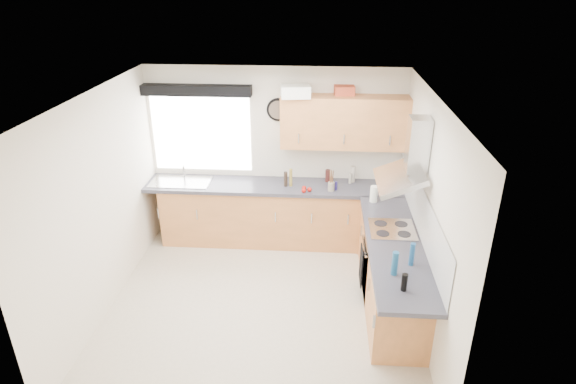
# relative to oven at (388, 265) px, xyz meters

# --- Properties ---
(ground_plane) EXTENTS (3.60, 3.60, 0.00)m
(ground_plane) POSITION_rel_oven_xyz_m (-1.50, -0.30, -0.42)
(ground_plane) COLOR beige
(ceiling) EXTENTS (3.60, 3.60, 0.02)m
(ceiling) POSITION_rel_oven_xyz_m (-1.50, -0.30, 2.08)
(ceiling) COLOR white
(ceiling) RESTS_ON wall_back
(wall_back) EXTENTS (3.60, 0.02, 2.50)m
(wall_back) POSITION_rel_oven_xyz_m (-1.50, 1.50, 0.82)
(wall_back) COLOR silver
(wall_back) RESTS_ON ground_plane
(wall_front) EXTENTS (3.60, 0.02, 2.50)m
(wall_front) POSITION_rel_oven_xyz_m (-1.50, -2.10, 0.82)
(wall_front) COLOR silver
(wall_front) RESTS_ON ground_plane
(wall_left) EXTENTS (0.02, 3.60, 2.50)m
(wall_left) POSITION_rel_oven_xyz_m (-3.30, -0.30, 0.82)
(wall_left) COLOR silver
(wall_left) RESTS_ON ground_plane
(wall_right) EXTENTS (0.02, 3.60, 2.50)m
(wall_right) POSITION_rel_oven_xyz_m (0.30, -0.30, 0.82)
(wall_right) COLOR silver
(wall_right) RESTS_ON ground_plane
(window) EXTENTS (1.40, 0.02, 1.10)m
(window) POSITION_rel_oven_xyz_m (-2.55, 1.49, 1.12)
(window) COLOR white
(window) RESTS_ON wall_back
(window_blind) EXTENTS (1.50, 0.18, 0.14)m
(window_blind) POSITION_rel_oven_xyz_m (-2.55, 1.40, 1.76)
(window_blind) COLOR black
(window_blind) RESTS_ON wall_back
(splashback) EXTENTS (0.01, 3.00, 0.54)m
(splashback) POSITION_rel_oven_xyz_m (0.29, 0.00, 0.75)
(splashback) COLOR white
(splashback) RESTS_ON wall_right
(base_cab_back) EXTENTS (3.00, 0.58, 0.86)m
(base_cab_back) POSITION_rel_oven_xyz_m (-1.60, 1.21, 0.01)
(base_cab_back) COLOR #B06D3A
(base_cab_back) RESTS_ON ground_plane
(base_cab_corner) EXTENTS (0.60, 0.60, 0.86)m
(base_cab_corner) POSITION_rel_oven_xyz_m (0.00, 1.20, 0.01)
(base_cab_corner) COLOR #B06D3A
(base_cab_corner) RESTS_ON ground_plane
(base_cab_right) EXTENTS (0.58, 2.10, 0.86)m
(base_cab_right) POSITION_rel_oven_xyz_m (0.01, -0.15, 0.01)
(base_cab_right) COLOR #B06D3A
(base_cab_right) RESTS_ON ground_plane
(worktop_back) EXTENTS (3.60, 0.62, 0.05)m
(worktop_back) POSITION_rel_oven_xyz_m (-1.50, 1.20, 0.46)
(worktop_back) COLOR #302F38
(worktop_back) RESTS_ON base_cab_back
(worktop_right) EXTENTS (0.62, 2.42, 0.05)m
(worktop_right) POSITION_rel_oven_xyz_m (0.00, -0.30, 0.46)
(worktop_right) COLOR #302F38
(worktop_right) RESTS_ON base_cab_right
(sink) EXTENTS (0.84, 0.46, 0.10)m
(sink) POSITION_rel_oven_xyz_m (-2.83, 1.20, 0.52)
(sink) COLOR #B5B7BB
(sink) RESTS_ON worktop_back
(oven) EXTENTS (0.56, 0.58, 0.85)m
(oven) POSITION_rel_oven_xyz_m (0.00, 0.00, 0.00)
(oven) COLOR black
(oven) RESTS_ON ground_plane
(hob_plate) EXTENTS (0.52, 0.52, 0.01)m
(hob_plate) POSITION_rel_oven_xyz_m (0.00, 0.00, 0.49)
(hob_plate) COLOR #B5B7BB
(hob_plate) RESTS_ON worktop_right
(extractor_hood) EXTENTS (0.52, 0.78, 0.66)m
(extractor_hood) POSITION_rel_oven_xyz_m (0.10, -0.00, 1.34)
(extractor_hood) COLOR #B5B7BB
(extractor_hood) RESTS_ON wall_right
(upper_cabinets) EXTENTS (1.70, 0.35, 0.70)m
(upper_cabinets) POSITION_rel_oven_xyz_m (-0.55, 1.32, 1.38)
(upper_cabinets) COLOR #B06D3A
(upper_cabinets) RESTS_ON wall_back
(washing_machine) EXTENTS (0.52, 0.51, 0.76)m
(washing_machine) POSITION_rel_oven_xyz_m (-1.88, 1.22, -0.04)
(washing_machine) COLOR white
(washing_machine) RESTS_ON ground_plane
(wall_clock) EXTENTS (0.32, 0.04, 0.32)m
(wall_clock) POSITION_rel_oven_xyz_m (-1.45, 1.46, 1.49)
(wall_clock) COLOR black
(wall_clock) RESTS_ON wall_back
(casserole) EXTENTS (0.41, 0.32, 0.16)m
(casserole) POSITION_rel_oven_xyz_m (-1.20, 1.22, 1.80)
(casserole) COLOR white
(casserole) RESTS_ON upper_cabinets
(storage_box) EXTENTS (0.28, 0.24, 0.12)m
(storage_box) POSITION_rel_oven_xyz_m (-0.56, 1.42, 1.78)
(storage_box) COLOR #B64226
(storage_box) RESTS_ON upper_cabinets
(utensil_pot) EXTENTS (0.10, 0.10, 0.12)m
(utensil_pot) POSITION_rel_oven_xyz_m (-0.70, 1.05, 0.55)
(utensil_pot) COLOR gray
(utensil_pot) RESTS_ON worktop_back
(kitchen_roll) EXTENTS (0.10, 0.10, 0.21)m
(kitchen_roll) POSITION_rel_oven_xyz_m (-0.15, 0.75, 0.59)
(kitchen_roll) COLOR white
(kitchen_roll) RESTS_ON worktop_right
(tomato_cluster) EXTENTS (0.15, 0.15, 0.06)m
(tomato_cluster) POSITION_rel_oven_xyz_m (-1.04, 1.00, 0.52)
(tomato_cluster) COLOR #B1130C
(tomato_cluster) RESTS_ON worktop_back
(jar_0) EXTENTS (0.07, 0.07, 0.18)m
(jar_0) POSITION_rel_oven_xyz_m (-0.74, 1.37, 0.57)
(jar_0) COLOR #421B17
(jar_0) RESTS_ON worktop_back
(jar_1) EXTENTS (0.05, 0.05, 0.21)m
(jar_1) POSITION_rel_oven_xyz_m (-1.33, 1.16, 0.59)
(jar_1) COLOR black
(jar_1) RESTS_ON worktop_back
(jar_2) EXTENTS (0.04, 0.04, 0.25)m
(jar_2) POSITION_rel_oven_xyz_m (-1.26, 1.17, 0.61)
(jar_2) COLOR olive
(jar_2) RESTS_ON worktop_back
(jar_3) EXTENTS (0.04, 0.04, 0.15)m
(jar_3) POSITION_rel_oven_xyz_m (-0.43, 1.32, 0.56)
(jar_3) COLOR #9F9987
(jar_3) RESTS_ON worktop_back
(jar_4) EXTENTS (0.04, 0.04, 0.12)m
(jar_4) POSITION_rel_oven_xyz_m (-0.63, 1.08, 0.55)
(jar_4) COLOR navy
(jar_4) RESTS_ON worktop_back
(jar_5) EXTENTS (0.07, 0.07, 0.24)m
(jar_5) POSITION_rel_oven_xyz_m (-0.39, 1.38, 0.60)
(jar_5) COLOR #BAB09F
(jar_5) RESTS_ON worktop_back
(bottle_0) EXTENTS (0.05, 0.05, 0.25)m
(bottle_0) POSITION_rel_oven_xyz_m (0.10, -0.73, 0.61)
(bottle_0) COLOR navy
(bottle_0) RESTS_ON worktop_right
(bottle_1) EXTENTS (0.06, 0.06, 0.25)m
(bottle_1) POSITION_rel_oven_xyz_m (-0.10, -0.91, 0.61)
(bottle_1) COLOR navy
(bottle_1) RESTS_ON worktop_right
(bottle_2) EXTENTS (0.06, 0.06, 0.17)m
(bottle_2) POSITION_rel_oven_xyz_m (-0.04, -1.17, 0.57)
(bottle_2) COLOR black
(bottle_2) RESTS_ON worktop_right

